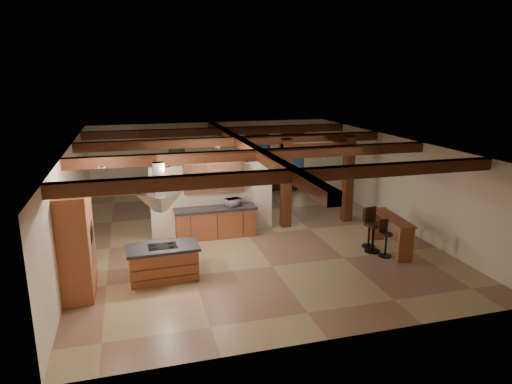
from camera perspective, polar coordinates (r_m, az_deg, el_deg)
ground at (r=14.28m, az=-1.00°, el=-5.39°), size 12.00×12.00×0.00m
room_walls at (r=13.77m, az=-1.03°, el=1.59°), size 12.00×12.00×12.00m
ceiling_beams at (r=13.58m, az=-1.05°, el=5.62°), size 10.00×12.00×0.28m
timber_posts at (r=15.04m, az=7.75°, el=2.51°), size 2.50×0.30×2.90m
partition_wall at (r=14.21m, az=-5.43°, el=-0.90°), size 3.80×0.18×2.20m
pantry_cabinet at (r=11.10m, az=-21.46°, el=-5.85°), size 0.67×1.60×2.40m
back_counter at (r=14.02m, az=-5.08°, el=-3.77°), size 2.50×0.66×0.94m
upper_display_cabinet at (r=13.84m, az=-5.36°, el=1.89°), size 1.80×0.36×0.95m
range_hood at (r=11.00m, az=-11.86°, el=-2.09°), size 1.10×1.10×1.40m
back_windows at (r=20.19m, az=2.42°, el=4.96°), size 2.70×0.07×1.70m
framed_art at (r=19.28m, az=-9.87°, el=4.90°), size 0.65×0.05×0.85m
recessed_cans at (r=11.27m, az=-11.11°, el=4.03°), size 3.16×2.46×0.03m
kitchen_island at (r=11.46m, az=-11.51°, el=-8.58°), size 1.75×0.98×0.86m
dining_table at (r=16.79m, az=-4.84°, el=-1.27°), size 1.94×1.47×0.61m
sofa at (r=19.84m, az=1.66°, el=1.36°), size 2.37×1.16×0.67m
microwave at (r=13.95m, az=-2.90°, el=-1.31°), size 0.51×0.42×0.24m
bar_counter at (r=13.44m, az=16.55°, el=-4.30°), size 0.63×1.92×0.99m
side_table at (r=20.18m, az=5.40°, el=1.31°), size 0.52×0.52×0.52m
table_lamp at (r=20.07m, az=5.43°, el=2.68°), size 0.28×0.28×0.33m
bar_stool_a at (r=13.01m, az=15.86°, el=-5.57°), size 0.36×0.37×1.02m
bar_stool_b at (r=13.23m, az=14.35°, el=-4.58°), size 0.44×0.45×1.26m
bar_stool_c at (r=13.59m, az=13.94°, el=-4.38°), size 0.40×0.41×1.10m
dining_chairs at (r=16.72m, az=-4.86°, el=-0.32°), size 2.23×2.23×1.16m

